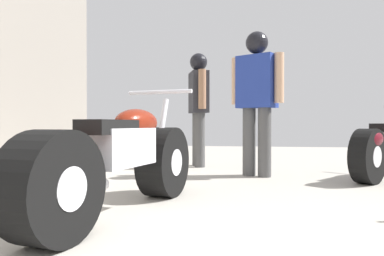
# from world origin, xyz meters

# --- Properties ---
(ground_plane) EXTENTS (15.02, 15.02, 0.00)m
(ground_plane) POSITION_xyz_m (0.00, 3.05, 0.00)
(ground_plane) COLOR #A8A399
(motorcycle_maroon_cruiser) EXTENTS (0.75, 2.03, 0.94)m
(motorcycle_maroon_cruiser) POSITION_xyz_m (-0.94, 2.31, 0.38)
(motorcycle_maroon_cruiser) COLOR black
(motorcycle_maroon_cruiser) RESTS_ON ground_plane
(mechanic_in_blue) EXTENTS (0.67, 0.44, 1.80)m
(mechanic_in_blue) POSITION_xyz_m (0.06, 4.44, 1.08)
(mechanic_in_blue) COLOR #4C4C4C
(mechanic_in_blue) RESTS_ON ground_plane
(mechanic_with_helmet) EXTENTS (0.38, 0.68, 1.73)m
(mechanic_with_helmet) POSITION_xyz_m (-0.80, 5.38, 1.04)
(mechanic_with_helmet) COLOR #4C4C4C
(mechanic_with_helmet) RESTS_ON ground_plane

